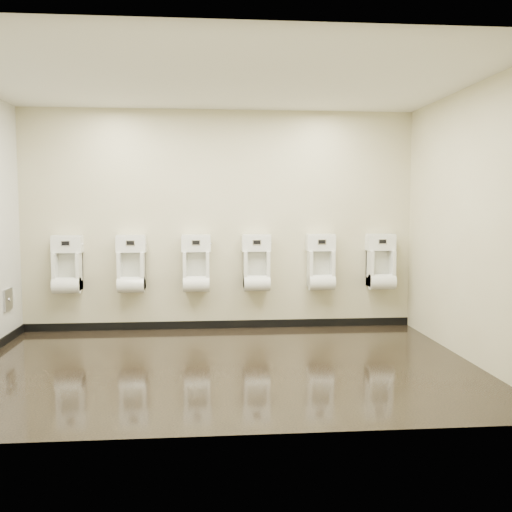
{
  "coord_description": "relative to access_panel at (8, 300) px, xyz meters",
  "views": [
    {
      "loc": [
        -0.17,
        -5.58,
        1.59
      ],
      "look_at": [
        0.36,
        0.55,
        1.05
      ],
      "focal_mm": 40.0,
      "sensor_mm": 36.0,
      "label": 1
    }
  ],
  "objects": [
    {
      "name": "ground",
      "position": [
        2.48,
        -1.2,
        -0.5
      ],
      "size": [
        5.0,
        3.5,
        0.0
      ],
      "primitive_type": "cube",
      "color": "black",
      "rests_on": "ground"
    },
    {
      "name": "ceiling",
      "position": [
        2.48,
        -1.2,
        2.3
      ],
      "size": [
        5.0,
        3.5,
        0.0
      ],
      "primitive_type": "cube",
      "color": "silver"
    },
    {
      "name": "back_wall",
      "position": [
        2.48,
        0.55,
        0.9
      ],
      "size": [
        5.0,
        0.02,
        2.8
      ],
      "primitive_type": "cube",
      "color": "beige",
      "rests_on": "ground"
    },
    {
      "name": "front_wall",
      "position": [
        2.48,
        -2.95,
        0.9
      ],
      "size": [
        5.0,
        0.02,
        2.8
      ],
      "primitive_type": "cube",
      "color": "beige",
      "rests_on": "ground"
    },
    {
      "name": "right_wall",
      "position": [
        4.98,
        -1.2,
        0.9
      ],
      "size": [
        0.02,
        3.5,
        2.8
      ],
      "primitive_type": "cube",
      "color": "beige",
      "rests_on": "ground"
    },
    {
      "name": "skirting_back",
      "position": [
        2.48,
        0.54,
        -0.45
      ],
      "size": [
        5.0,
        0.02,
        0.1
      ],
      "primitive_type": "cube",
      "color": "black",
      "rests_on": "ground"
    },
    {
      "name": "access_panel",
      "position": [
        0.0,
        0.0,
        0.0
      ],
      "size": [
        0.04,
        0.25,
        0.25
      ],
      "color": "#9E9EA3",
      "rests_on": "left_wall"
    },
    {
      "name": "urinal_0",
      "position": [
        0.58,
        0.43,
        0.31
      ],
      "size": [
        0.38,
        0.28,
        0.7
      ],
      "color": "white",
      "rests_on": "back_wall"
    },
    {
      "name": "urinal_1",
      "position": [
        1.37,
        0.43,
        0.31
      ],
      "size": [
        0.38,
        0.28,
        0.7
      ],
      "color": "white",
      "rests_on": "back_wall"
    },
    {
      "name": "urinal_2",
      "position": [
        2.18,
        0.43,
        0.31
      ],
      "size": [
        0.38,
        0.28,
        0.7
      ],
      "color": "white",
      "rests_on": "back_wall"
    },
    {
      "name": "urinal_3",
      "position": [
        2.94,
        0.43,
        0.31
      ],
      "size": [
        0.38,
        0.28,
        0.7
      ],
      "color": "white",
      "rests_on": "back_wall"
    },
    {
      "name": "urinal_4",
      "position": [
        3.78,
        0.43,
        0.31
      ],
      "size": [
        0.38,
        0.28,
        0.7
      ],
      "color": "white",
      "rests_on": "back_wall"
    },
    {
      "name": "urinal_5",
      "position": [
        4.57,
        0.43,
        0.31
      ],
      "size": [
        0.38,
        0.28,
        0.7
      ],
      "color": "white",
      "rests_on": "back_wall"
    }
  ]
}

